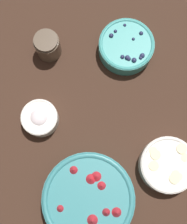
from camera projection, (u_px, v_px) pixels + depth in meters
ground_plane at (106, 123)px, 0.97m from camera, size 4.00×4.00×0.00m
bowl_strawberries at (89, 199)px, 0.88m from camera, size 0.26×0.26×0.10m
bowl_blueberries at (126, 46)px, 0.99m from camera, size 0.17×0.17×0.06m
bowl_bananas at (168, 165)px, 0.91m from camera, size 0.16×0.16×0.06m
bowl_cream at (40, 118)px, 0.94m from camera, size 0.11×0.11×0.06m
jar_chocolate at (48, 46)px, 0.98m from camera, size 0.08×0.08×0.09m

